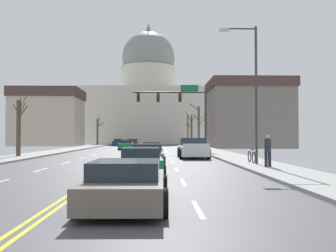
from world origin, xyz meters
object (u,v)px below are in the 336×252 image
(street_lamp_right, at_px, (251,82))
(bicycle_parked, at_px, (252,157))
(pickup_truck_near_01, at_px, (193,149))
(sedan_oncoming_01, at_px, (132,143))
(sedan_oncoming_02, at_px, (118,142))
(sedan_near_02, at_px, (148,155))
(pedestrian_00, at_px, (268,149))
(sedan_near_03, at_px, (141,163))
(sedan_oncoming_00, at_px, (126,145))
(signal_gantry, at_px, (180,103))
(sedan_near_00, at_px, (151,149))
(sedan_near_04, at_px, (126,184))

(street_lamp_right, relative_size, bicycle_parked, 4.50)
(pickup_truck_near_01, height_order, sedan_oncoming_01, pickup_truck_near_01)
(bicycle_parked, bearing_deg, sedan_oncoming_02, 105.58)
(sedan_near_02, relative_size, sedan_oncoming_01, 1.01)
(sedan_oncoming_01, distance_m, bicycle_parked, 38.17)
(sedan_oncoming_02, bearing_deg, pedestrian_00, -75.40)
(sedan_near_03, bearing_deg, sedan_oncoming_00, 95.99)
(signal_gantry, distance_m, sedan_oncoming_00, 11.80)
(street_lamp_right, distance_m, sedan_near_00, 16.01)
(sedan_near_02, height_order, sedan_oncoming_01, sedan_oncoming_01)
(sedan_near_02, xyz_separation_m, sedan_oncoming_01, (-3.55, 37.42, 0.01))
(sedan_near_00, distance_m, pedestrian_00, 17.36)
(pickup_truck_near_01, relative_size, bicycle_parked, 2.97)
(sedan_oncoming_00, xyz_separation_m, sedan_oncoming_01, (-0.04, 11.35, 0.02))
(sedan_near_03, xyz_separation_m, sedan_oncoming_02, (-6.80, 54.29, -0.03))
(street_lamp_right, relative_size, sedan_oncoming_00, 1.71)
(sedan_near_03, height_order, sedan_oncoming_02, sedan_near_03)
(bicycle_parked, bearing_deg, sedan_oncoming_01, 105.00)
(sedan_near_04, xyz_separation_m, sedan_oncoming_01, (-3.37, 50.15, 0.06))
(signal_gantry, relative_size, sedan_near_03, 1.77)
(sedan_oncoming_02, bearing_deg, sedan_near_03, -82.86)
(sedan_near_00, bearing_deg, sedan_near_02, -89.80)
(sedan_oncoming_00, bearing_deg, signal_gantry, -53.86)
(sedan_oncoming_02, bearing_deg, pickup_truck_near_01, -75.68)
(sedan_oncoming_01, distance_m, sedan_oncoming_02, 11.21)
(sedan_near_03, relative_size, pedestrian_00, 2.66)
(sedan_near_04, bearing_deg, signal_gantry, 84.18)
(street_lamp_right, height_order, sedan_near_02, street_lamp_right)
(sedan_oncoming_01, bearing_deg, street_lamp_right, -76.01)
(sedan_near_02, height_order, pedestrian_00, pedestrian_00)
(sedan_near_02, height_order, sedan_oncoming_02, sedan_near_02)
(pedestrian_00, bearing_deg, bicycle_parked, 90.04)
(sedan_oncoming_00, distance_m, pedestrian_00, 30.51)
(signal_gantry, bearing_deg, sedan_near_03, -97.31)
(street_lamp_right, xyz_separation_m, sedan_near_00, (-6.04, 14.19, -4.29))
(pickup_truck_near_01, bearing_deg, sedan_oncoming_00, 110.58)
(pickup_truck_near_01, distance_m, sedan_oncoming_01, 30.56)
(street_lamp_right, xyz_separation_m, pedestrian_00, (0.34, -1.95, -3.77))
(sedan_near_02, bearing_deg, sedan_near_03, -91.19)
(signal_gantry, distance_m, pickup_truck_near_01, 10.67)
(sedan_near_02, distance_m, sedan_oncoming_02, 48.60)
(sedan_oncoming_02, relative_size, pedestrian_00, 2.80)
(sedan_near_04, bearing_deg, sedan_near_03, 89.56)
(street_lamp_right, relative_size, sedan_near_03, 1.78)
(sedan_oncoming_01, height_order, bicycle_parked, sedan_oncoming_01)
(pickup_truck_near_01, xyz_separation_m, sedan_near_04, (-3.58, -20.40, -0.17))
(sedan_near_02, bearing_deg, sedan_near_00, 90.20)
(sedan_oncoming_02, height_order, pedestrian_00, pedestrian_00)
(sedan_near_03, distance_m, sedan_oncoming_00, 32.44)
(sedan_near_02, bearing_deg, bicycle_parked, 4.97)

